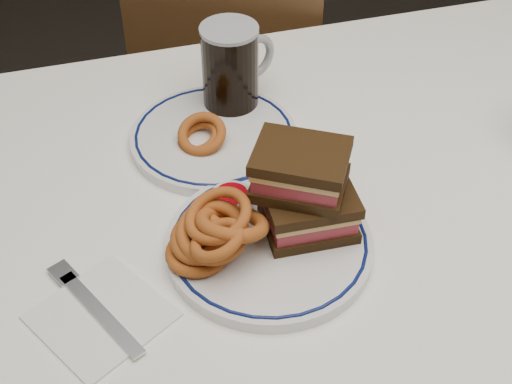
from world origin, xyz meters
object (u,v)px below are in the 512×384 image
object	(u,v)px
chair_far	(233,96)
beer_mug	(232,69)
reuben_sandwich	(305,190)
main_plate	(269,244)
far_plate	(214,137)

from	to	relation	value
chair_far	beer_mug	xyz separation A→B (m)	(-0.11, -0.43, 0.36)
chair_far	reuben_sandwich	size ratio (longest dim) A/B	5.98
reuben_sandwich	main_plate	bearing A→B (deg)	-162.23
chair_far	beer_mug	bearing A→B (deg)	-104.05
beer_mug	far_plate	xyz separation A→B (m)	(-0.05, -0.07, -0.07)
main_plate	far_plate	world-z (taller)	main_plate
main_plate	reuben_sandwich	world-z (taller)	reuben_sandwich
reuben_sandwich	far_plate	world-z (taller)	reuben_sandwich
chair_far	beer_mug	size ratio (longest dim) A/B	5.83
reuben_sandwich	far_plate	distance (m)	0.24
main_plate	beer_mug	bearing A→B (deg)	83.79
reuben_sandwich	far_plate	xyz separation A→B (m)	(-0.07, 0.22, -0.07)
chair_far	main_plate	size ratio (longest dim) A/B	3.24
reuben_sandwich	beer_mug	distance (m)	0.29
main_plate	far_plate	distance (m)	0.23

